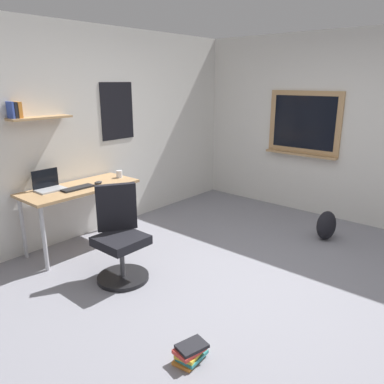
{
  "coord_description": "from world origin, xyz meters",
  "views": [
    {
      "loc": [
        -2.91,
        -1.67,
        1.94
      ],
      "look_at": [
        -0.13,
        0.73,
        0.85
      ],
      "focal_mm": 35.19,
      "sensor_mm": 36.0,
      "label": 1
    }
  ],
  "objects_px": {
    "desk": "(80,193)",
    "backpack": "(326,225)",
    "keyboard": "(78,188)",
    "coffee_mug": "(119,174)",
    "office_chair": "(120,240)",
    "laptop": "(49,185)",
    "book_stack_on_floor": "(190,352)",
    "computer_mouse": "(98,183)"
  },
  "relations": [
    {
      "from": "desk",
      "to": "computer_mouse",
      "type": "xyz_separation_m",
      "value": [
        0.21,
        -0.07,
        0.1
      ]
    },
    {
      "from": "laptop",
      "to": "backpack",
      "type": "xyz_separation_m",
      "value": [
        2.43,
        -2.29,
        -0.62
      ]
    },
    {
      "from": "backpack",
      "to": "book_stack_on_floor",
      "type": "height_order",
      "value": "backpack"
    },
    {
      "from": "office_chair",
      "to": "coffee_mug",
      "type": "height_order",
      "value": "office_chair"
    },
    {
      "from": "coffee_mug",
      "to": "book_stack_on_floor",
      "type": "relative_size",
      "value": 0.37
    },
    {
      "from": "coffee_mug",
      "to": "keyboard",
      "type": "bearing_deg",
      "value": -175.53
    },
    {
      "from": "coffee_mug",
      "to": "book_stack_on_floor",
      "type": "xyz_separation_m",
      "value": [
        -1.21,
        -2.24,
        -0.73
      ]
    },
    {
      "from": "desk",
      "to": "backpack",
      "type": "height_order",
      "value": "desk"
    },
    {
      "from": "keyboard",
      "to": "coffee_mug",
      "type": "bearing_deg",
      "value": 4.47
    },
    {
      "from": "book_stack_on_floor",
      "to": "coffee_mug",
      "type": "bearing_deg",
      "value": 61.71
    },
    {
      "from": "office_chair",
      "to": "laptop",
      "type": "distance_m",
      "value": 1.15
    },
    {
      "from": "laptop",
      "to": "computer_mouse",
      "type": "height_order",
      "value": "laptop"
    },
    {
      "from": "computer_mouse",
      "to": "book_stack_on_floor",
      "type": "height_order",
      "value": "computer_mouse"
    },
    {
      "from": "book_stack_on_floor",
      "to": "laptop",
      "type": "bearing_deg",
      "value": 82.14
    },
    {
      "from": "backpack",
      "to": "book_stack_on_floor",
      "type": "xyz_separation_m",
      "value": [
        -2.76,
        -0.12,
        -0.12
      ]
    },
    {
      "from": "desk",
      "to": "computer_mouse",
      "type": "relative_size",
      "value": 12.92
    },
    {
      "from": "book_stack_on_floor",
      "to": "desk",
      "type": "bearing_deg",
      "value": 74.35
    },
    {
      "from": "keyboard",
      "to": "coffee_mug",
      "type": "height_order",
      "value": "coffee_mug"
    },
    {
      "from": "office_chair",
      "to": "coffee_mug",
      "type": "distance_m",
      "value": 1.24
    },
    {
      "from": "computer_mouse",
      "to": "coffee_mug",
      "type": "relative_size",
      "value": 1.13
    },
    {
      "from": "desk",
      "to": "coffee_mug",
      "type": "xyz_separation_m",
      "value": [
        0.57,
        -0.02,
        0.13
      ]
    },
    {
      "from": "keyboard",
      "to": "book_stack_on_floor",
      "type": "bearing_deg",
      "value": -104.51
    },
    {
      "from": "office_chair",
      "to": "coffee_mug",
      "type": "xyz_separation_m",
      "value": [
        0.75,
        0.91,
        0.39
      ]
    },
    {
      "from": "desk",
      "to": "backpack",
      "type": "relative_size",
      "value": 3.64
    },
    {
      "from": "coffee_mug",
      "to": "book_stack_on_floor",
      "type": "height_order",
      "value": "coffee_mug"
    },
    {
      "from": "desk",
      "to": "backpack",
      "type": "distance_m",
      "value": 3.06
    },
    {
      "from": "computer_mouse",
      "to": "backpack",
      "type": "relative_size",
      "value": 0.28
    },
    {
      "from": "desk",
      "to": "backpack",
      "type": "xyz_separation_m",
      "value": [
        2.12,
        -2.14,
        -0.48
      ]
    },
    {
      "from": "office_chair",
      "to": "coffee_mug",
      "type": "bearing_deg",
      "value": 50.59
    },
    {
      "from": "computer_mouse",
      "to": "backpack",
      "type": "height_order",
      "value": "computer_mouse"
    },
    {
      "from": "keyboard",
      "to": "backpack",
      "type": "height_order",
      "value": "keyboard"
    },
    {
      "from": "coffee_mug",
      "to": "book_stack_on_floor",
      "type": "bearing_deg",
      "value": -118.29
    },
    {
      "from": "office_chair",
      "to": "laptop",
      "type": "height_order",
      "value": "laptop"
    },
    {
      "from": "backpack",
      "to": "desk",
      "type": "bearing_deg",
      "value": 134.74
    },
    {
      "from": "laptop",
      "to": "book_stack_on_floor",
      "type": "bearing_deg",
      "value": -97.86
    },
    {
      "from": "coffee_mug",
      "to": "desk",
      "type": "bearing_deg",
      "value": 177.75
    },
    {
      "from": "laptop",
      "to": "keyboard",
      "type": "distance_m",
      "value": 0.32
    },
    {
      "from": "keyboard",
      "to": "computer_mouse",
      "type": "bearing_deg",
      "value": 0.0
    },
    {
      "from": "laptop",
      "to": "coffee_mug",
      "type": "height_order",
      "value": "laptop"
    },
    {
      "from": "office_chair",
      "to": "coffee_mug",
      "type": "relative_size",
      "value": 10.33
    },
    {
      "from": "desk",
      "to": "laptop",
      "type": "bearing_deg",
      "value": 154.99
    },
    {
      "from": "office_chair",
      "to": "book_stack_on_floor",
      "type": "distance_m",
      "value": 1.45
    }
  ]
}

